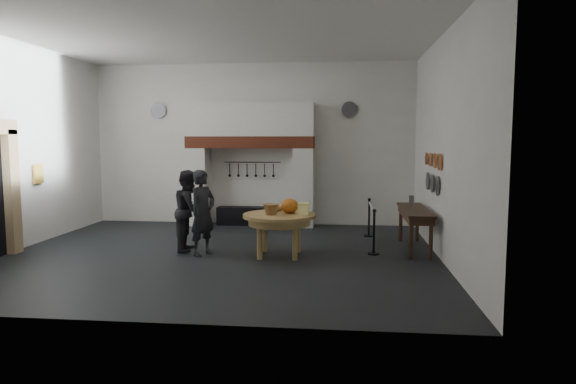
# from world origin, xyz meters

# --- Properties ---
(floor) EXTENTS (9.00, 8.00, 0.02)m
(floor) POSITION_xyz_m (0.00, 0.00, 0.00)
(floor) COLOR black
(floor) RESTS_ON ground
(ceiling) EXTENTS (9.00, 8.00, 0.02)m
(ceiling) POSITION_xyz_m (0.00, 0.00, 4.50)
(ceiling) COLOR silver
(ceiling) RESTS_ON wall_back
(wall_back) EXTENTS (9.00, 0.02, 4.50)m
(wall_back) POSITION_xyz_m (0.00, 4.00, 2.25)
(wall_back) COLOR silver
(wall_back) RESTS_ON floor
(wall_front) EXTENTS (9.00, 0.02, 4.50)m
(wall_front) POSITION_xyz_m (0.00, -4.00, 2.25)
(wall_front) COLOR silver
(wall_front) RESTS_ON floor
(wall_left) EXTENTS (0.02, 8.00, 4.50)m
(wall_left) POSITION_xyz_m (-4.50, 0.00, 2.25)
(wall_left) COLOR silver
(wall_left) RESTS_ON floor
(wall_right) EXTENTS (0.02, 8.00, 4.50)m
(wall_right) POSITION_xyz_m (4.50, 0.00, 2.25)
(wall_right) COLOR silver
(wall_right) RESTS_ON floor
(chimney_pier_left) EXTENTS (0.55, 0.70, 2.15)m
(chimney_pier_left) POSITION_xyz_m (-1.48, 3.65, 1.07)
(chimney_pier_left) COLOR silver
(chimney_pier_left) RESTS_ON floor
(chimney_pier_right) EXTENTS (0.55, 0.70, 2.15)m
(chimney_pier_right) POSITION_xyz_m (1.48, 3.65, 1.07)
(chimney_pier_right) COLOR silver
(chimney_pier_right) RESTS_ON floor
(hearth_brick_band) EXTENTS (3.50, 0.72, 0.32)m
(hearth_brick_band) POSITION_xyz_m (0.00, 3.65, 2.31)
(hearth_brick_band) COLOR #9E442B
(hearth_brick_band) RESTS_ON chimney_pier_left
(chimney_hood) EXTENTS (3.50, 0.70, 0.90)m
(chimney_hood) POSITION_xyz_m (0.00, 3.65, 2.92)
(chimney_hood) COLOR silver
(chimney_hood) RESTS_ON hearth_brick_band
(iron_range) EXTENTS (1.90, 0.45, 0.50)m
(iron_range) POSITION_xyz_m (0.00, 3.72, 0.25)
(iron_range) COLOR black
(iron_range) RESTS_ON floor
(utensil_rail) EXTENTS (1.60, 0.02, 0.02)m
(utensil_rail) POSITION_xyz_m (0.00, 3.92, 1.75)
(utensil_rail) COLOR black
(utensil_rail) RESTS_ON wall_back
(door_jamb_far) EXTENTS (0.22, 0.30, 2.60)m
(door_jamb_far) POSITION_xyz_m (-4.38, -0.30, 1.30)
(door_jamb_far) COLOR tan
(door_jamb_far) RESTS_ON floor
(wall_plaque) EXTENTS (0.05, 0.34, 0.44)m
(wall_plaque) POSITION_xyz_m (-4.45, 0.80, 1.60)
(wall_plaque) COLOR gold
(wall_plaque) RESTS_ON wall_left
(work_table) EXTENTS (1.79, 1.79, 0.07)m
(work_table) POSITION_xyz_m (1.25, 0.02, 0.84)
(work_table) COLOR tan
(work_table) RESTS_ON floor
(pumpkin) EXTENTS (0.36, 0.36, 0.31)m
(pumpkin) POSITION_xyz_m (1.45, 0.12, 1.03)
(pumpkin) COLOR #CC5F1C
(pumpkin) RESTS_ON work_table
(cheese_block_big) EXTENTS (0.22, 0.22, 0.24)m
(cheese_block_big) POSITION_xyz_m (1.75, -0.03, 0.99)
(cheese_block_big) COLOR #FFFB98
(cheese_block_big) RESTS_ON work_table
(cheese_block_small) EXTENTS (0.18, 0.18, 0.20)m
(cheese_block_small) POSITION_xyz_m (1.73, 0.27, 0.97)
(cheese_block_small) COLOR #FFE698
(cheese_block_small) RESTS_ON work_table
(wicker_basket) EXTENTS (0.38, 0.38, 0.22)m
(wicker_basket) POSITION_xyz_m (1.10, -0.13, 0.98)
(wicker_basket) COLOR olive
(wicker_basket) RESTS_ON work_table
(bread_loaf) EXTENTS (0.31, 0.18, 0.13)m
(bread_loaf) POSITION_xyz_m (1.15, 0.37, 0.94)
(bread_loaf) COLOR #A47C3A
(bread_loaf) RESTS_ON work_table
(visitor_near) EXTENTS (0.69, 0.77, 1.78)m
(visitor_near) POSITION_xyz_m (-0.35, -0.05, 0.89)
(visitor_near) COLOR black
(visitor_near) RESTS_ON floor
(visitor_far) EXTENTS (0.73, 0.90, 1.74)m
(visitor_far) POSITION_xyz_m (-0.75, 0.35, 0.87)
(visitor_far) COLOR black
(visitor_far) RESTS_ON floor
(side_table) EXTENTS (0.55, 2.20, 0.06)m
(side_table) POSITION_xyz_m (4.10, 0.92, 0.87)
(side_table) COLOR #332012
(side_table) RESTS_ON floor
(pewter_jug) EXTENTS (0.12, 0.12, 0.22)m
(pewter_jug) POSITION_xyz_m (4.10, 1.52, 1.01)
(pewter_jug) COLOR #504F55
(pewter_jug) RESTS_ON side_table
(copper_pan_a) EXTENTS (0.03, 0.34, 0.34)m
(copper_pan_a) POSITION_xyz_m (4.46, 0.20, 1.95)
(copper_pan_a) COLOR #C6662D
(copper_pan_a) RESTS_ON wall_right
(copper_pan_b) EXTENTS (0.03, 0.32, 0.32)m
(copper_pan_b) POSITION_xyz_m (4.46, 0.75, 1.95)
(copper_pan_b) COLOR #C6662D
(copper_pan_b) RESTS_ON wall_right
(copper_pan_c) EXTENTS (0.03, 0.30, 0.30)m
(copper_pan_c) POSITION_xyz_m (4.46, 1.30, 1.95)
(copper_pan_c) COLOR #C6662D
(copper_pan_c) RESTS_ON wall_right
(copper_pan_d) EXTENTS (0.03, 0.28, 0.28)m
(copper_pan_d) POSITION_xyz_m (4.46, 1.85, 1.95)
(copper_pan_d) COLOR #C6662D
(copper_pan_d) RESTS_ON wall_right
(pewter_plate_left) EXTENTS (0.03, 0.40, 0.40)m
(pewter_plate_left) POSITION_xyz_m (4.46, 0.40, 1.45)
(pewter_plate_left) COLOR #4C4C51
(pewter_plate_left) RESTS_ON wall_right
(pewter_plate_mid) EXTENTS (0.03, 0.40, 0.40)m
(pewter_plate_mid) POSITION_xyz_m (4.46, 1.00, 1.45)
(pewter_plate_mid) COLOR #4C4C51
(pewter_plate_mid) RESTS_ON wall_right
(pewter_plate_right) EXTENTS (0.03, 0.40, 0.40)m
(pewter_plate_right) POSITION_xyz_m (4.46, 1.60, 1.45)
(pewter_plate_right) COLOR #4C4C51
(pewter_plate_right) RESTS_ON wall_right
(pewter_plate_back_left) EXTENTS (0.44, 0.03, 0.44)m
(pewter_plate_back_left) POSITION_xyz_m (-2.70, 3.96, 3.20)
(pewter_plate_back_left) COLOR #4C4C51
(pewter_plate_back_left) RESTS_ON wall_back
(pewter_plate_back_right) EXTENTS (0.44, 0.03, 0.44)m
(pewter_plate_back_right) POSITION_xyz_m (2.70, 3.96, 3.20)
(pewter_plate_back_right) COLOR #4C4C51
(pewter_plate_back_right) RESTS_ON wall_back
(barrier_post_near) EXTENTS (0.05, 0.05, 0.90)m
(barrier_post_near) POSITION_xyz_m (3.19, 0.35, 0.45)
(barrier_post_near) COLOR black
(barrier_post_near) RESTS_ON floor
(barrier_post_far) EXTENTS (0.05, 0.05, 0.90)m
(barrier_post_far) POSITION_xyz_m (3.19, 2.35, 0.45)
(barrier_post_far) COLOR black
(barrier_post_far) RESTS_ON floor
(barrier_rope) EXTENTS (0.04, 2.00, 0.04)m
(barrier_rope) POSITION_xyz_m (3.19, 1.35, 0.85)
(barrier_rope) COLOR white
(barrier_rope) RESTS_ON barrier_post_near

